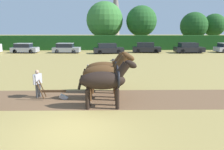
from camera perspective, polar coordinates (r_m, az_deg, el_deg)
The scene contains 19 objects.
ground_plane at distance 8.56m, azimuth -10.29°, elevation -13.94°, with size 240.00×240.00×0.00m, color #998447.
plowed_furrow_strip at distance 12.58m, azimuth -20.90°, elevation -5.93°, with size 26.59×3.33×0.01m, color brown.
hedgerow at distance 38.50m, azimuth -3.31°, elevation 8.43°, with size 56.94×1.48×2.48m, color #194719.
tree_far_left at distance 42.97m, azimuth -1.93°, elevation 14.13°, with size 6.97×6.97×8.71m.
tree_left at distance 43.04m, azimuth 7.69°, elevation 13.77°, with size 5.79×5.79×7.92m.
tree_center_left at distance 46.70m, azimuth 20.60°, elevation 11.94°, with size 5.28×5.28×6.81m.
tree_center at distance 49.52m, azimuth 25.09°, elevation 11.73°, with size 4.48×4.48×6.57m.
church_spire at distance 83.69m, azimuth 0.97°, elevation 16.63°, with size 3.01×3.01×19.57m.
draft_horse_lead_left at distance 10.25m, azimuth -1.89°, elevation -1.43°, with size 2.84×0.91×2.37m.
draft_horse_lead_right at distance 11.46m, azimuth -1.77°, elevation 0.43°, with size 2.87×0.94×2.52m.
draft_horse_trail_left at distance 12.70m, azimuth -1.70°, elevation 1.60°, with size 2.76×0.89×2.50m.
plow at distance 12.07m, azimuth -14.52°, elevation -4.69°, with size 1.60×0.46×1.13m.
farmer_at_plow at distance 12.54m, azimuth -18.83°, elevation -1.69°, with size 0.39×0.57×1.53m.
farmer_beside_team at distance 14.25m, azimuth 0.39°, elevation 1.33°, with size 0.45×0.59×1.78m.
parked_car_left at distance 36.18m, azimuth -21.89°, elevation 6.50°, with size 4.00×1.95×1.47m.
parked_car_center_left at distance 34.31m, azimuth -11.88°, elevation 6.86°, with size 4.19×2.03×1.49m.
parked_car_center at distance 32.89m, azimuth -1.05°, elevation 6.92°, with size 4.68×2.39×1.51m.
parked_car_center_right at distance 34.52m, azimuth 8.90°, elevation 7.05°, with size 4.45×2.20×1.56m.
parked_car_right at distance 35.54m, azimuth 19.42°, elevation 6.67°, with size 4.39×1.99×1.57m.
Camera 1 is at (1.31, -7.58, 3.74)m, focal length 35.00 mm.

